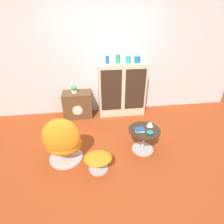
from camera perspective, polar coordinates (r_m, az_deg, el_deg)
name	(u,v)px	position (r m, az deg, el deg)	size (l,w,h in m)	color
ground_plane	(116,152)	(3.15, 1.28, -12.79)	(12.00, 12.00, 0.00)	#9E3D19
wall_back	(105,57)	(4.06, -2.32, 17.52)	(6.40, 0.06, 2.60)	silver
sideboard	(122,89)	(4.08, 3.15, 7.37)	(1.07, 0.42, 1.21)	beige
tv_console	(78,104)	(4.14, -11.14, 2.49)	(0.64, 0.43, 0.59)	brown
egg_chair	(63,141)	(2.85, -15.75, -9.16)	(0.61, 0.57, 0.82)	#B7B7BC
ottoman	(98,159)	(2.73, -4.58, -15.19)	(0.42, 0.36, 0.27)	#B7B7BC
coffee_table	(144,137)	(3.07, 10.32, -8.12)	(0.54, 0.54, 0.43)	#B7B7BC
vase_leftmost	(107,60)	(3.84, -1.56, 16.69)	(0.08, 0.08, 0.16)	#196699
vase_inner_left	(118,59)	(3.87, 1.94, 16.95)	(0.09, 0.09, 0.18)	#2D8E6B
vase_inner_right	(128,60)	(3.91, 5.33, 16.69)	(0.11, 0.11, 0.14)	teal
vase_rightmost	(137,59)	(3.96, 8.25, 16.62)	(0.13, 0.13, 0.13)	#196699
potted_plant	(74,89)	(4.00, -12.30, 7.31)	(0.12, 0.12, 0.17)	silver
teacup	(150,125)	(3.07, 12.27, -4.25)	(0.11, 0.11, 0.05)	white
book_stack	(140,130)	(2.90, 9.04, -5.91)	(0.16, 0.12, 0.06)	#237038
bowl	(150,132)	(2.91, 12.29, -6.45)	(0.12, 0.12, 0.04)	#1E7A70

